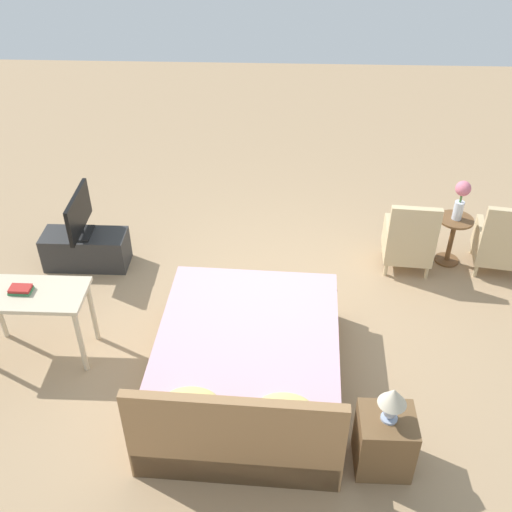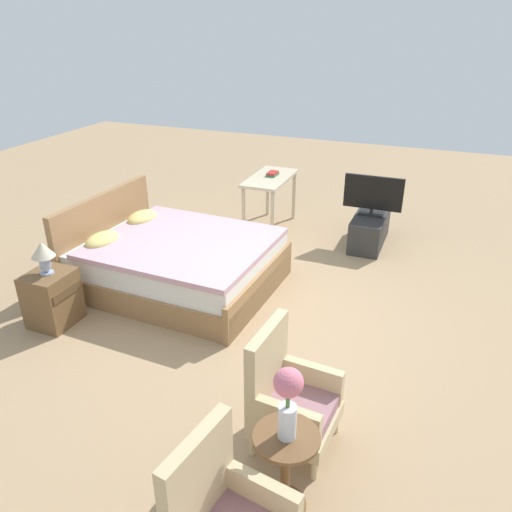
# 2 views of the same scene
# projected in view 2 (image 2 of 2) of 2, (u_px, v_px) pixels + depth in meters

# --- Properties ---
(ground_plane) EXTENTS (16.00, 16.00, 0.00)m
(ground_plane) POSITION_uv_depth(u_px,v_px,m) (259.00, 311.00, 5.24)
(ground_plane) COLOR #A38460
(bed) EXTENTS (1.74, 2.15, 0.96)m
(bed) POSITION_uv_depth(u_px,v_px,m) (175.00, 261.00, 5.61)
(bed) COLOR #997047
(bed) RESTS_ON ground_plane
(armchair_by_window_right) EXTENTS (0.58, 0.58, 0.92)m
(armchair_by_window_right) POSITION_uv_depth(u_px,v_px,m) (289.00, 400.00, 3.48)
(armchair_by_window_right) COLOR #CCB284
(armchair_by_window_right) RESTS_ON ground_plane
(side_table) EXTENTS (0.40, 0.40, 0.60)m
(side_table) POSITION_uv_depth(u_px,v_px,m) (286.00, 463.00, 2.99)
(side_table) COLOR brown
(side_table) RESTS_ON ground_plane
(flower_vase) EXTENTS (0.17, 0.17, 0.48)m
(flower_vase) POSITION_uv_depth(u_px,v_px,m) (288.00, 397.00, 2.77)
(flower_vase) COLOR silver
(flower_vase) RESTS_ON side_table
(nightstand) EXTENTS (0.44, 0.41, 0.55)m
(nightstand) POSITION_uv_depth(u_px,v_px,m) (52.00, 298.00, 4.92)
(nightstand) COLOR brown
(nightstand) RESTS_ON ground_plane
(table_lamp) EXTENTS (0.22, 0.22, 0.33)m
(table_lamp) POSITION_uv_depth(u_px,v_px,m) (43.00, 253.00, 4.71)
(table_lamp) COLOR #9EADC6
(table_lamp) RESTS_ON nightstand
(tv_stand) EXTENTS (0.96, 0.40, 0.42)m
(tv_stand) POSITION_uv_depth(u_px,v_px,m) (369.00, 229.00, 6.69)
(tv_stand) COLOR #2D2D2D
(tv_stand) RESTS_ON ground_plane
(tv_flatscreen) EXTENTS (0.20, 0.76, 0.52)m
(tv_flatscreen) POSITION_uv_depth(u_px,v_px,m) (373.00, 195.00, 6.48)
(tv_flatscreen) COLOR black
(tv_flatscreen) RESTS_ON tv_stand
(vanity_desk) EXTENTS (1.04, 0.52, 0.76)m
(vanity_desk) POSITION_uv_depth(u_px,v_px,m) (270.00, 185.00, 7.02)
(vanity_desk) COLOR beige
(vanity_desk) RESTS_ON ground_plane
(book_stack) EXTENTS (0.21, 0.14, 0.05)m
(book_stack) POSITION_uv_depth(u_px,v_px,m) (273.00, 174.00, 7.02)
(book_stack) COLOR #337A47
(book_stack) RESTS_ON vanity_desk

